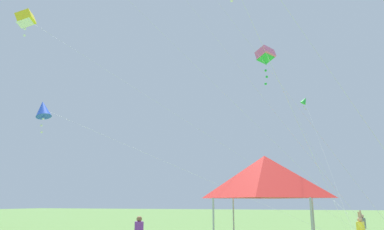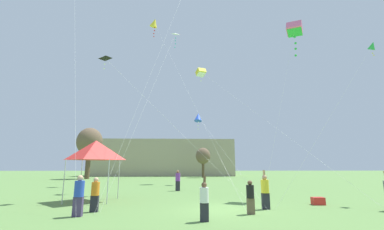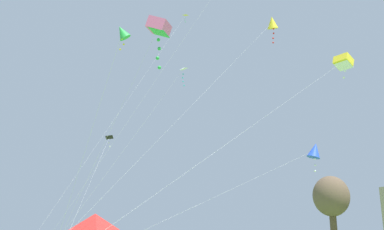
{
  "view_description": "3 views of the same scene",
  "coord_description": "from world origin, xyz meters",
  "px_view_note": "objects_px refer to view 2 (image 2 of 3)",
  "views": [
    {
      "loc": [
        -18.87,
        1.78,
        2.38
      ],
      "look_at": [
        0.18,
        8.13,
        7.07
      ],
      "focal_mm": 35.0,
      "sensor_mm": 36.0,
      "label": 1
    },
    {
      "loc": [
        -2.11,
        -13.37,
        2.12
      ],
      "look_at": [
        -1.24,
        10.56,
        6.9
      ],
      "focal_mm": 24.0,
      "sensor_mm": 36.0,
      "label": 2
    },
    {
      "loc": [
        26.22,
        0.38,
        2.8
      ],
      "look_at": [
        -2.21,
        9.23,
        10.56
      ],
      "focal_mm": 40.0,
      "sensor_mm": 36.0,
      "label": 3
    }
  ],
  "objects_px": {
    "person_yellow_shirt": "(265,190)",
    "kite_yellow_box_3": "(201,72)",
    "kite_pink_box_2": "(294,29)",
    "kite_black_delta_7": "(106,59)",
    "person_black_shirt": "(250,196)",
    "kite_blue_diamond_0": "(198,117)",
    "person_orange_shirt": "(95,193)",
    "kite_white_delta_4": "(175,36)",
    "festival_tent": "(96,150)",
    "person_blue_shirt": "(79,194)",
    "person_white_shirt": "(204,199)",
    "kite_yellow_diamond_1": "(154,23)",
    "cooler_box": "(318,201)",
    "person_purple_shirt": "(178,180)",
    "kite_green_diamond_8": "(372,46)"
  },
  "relations": [
    {
      "from": "kite_pink_box_2",
      "to": "kite_black_delta_7",
      "type": "height_order",
      "value": "kite_pink_box_2"
    },
    {
      "from": "festival_tent",
      "to": "person_orange_shirt",
      "type": "relative_size",
      "value": 2.35
    },
    {
      "from": "person_yellow_shirt",
      "to": "kite_yellow_box_3",
      "type": "xyz_separation_m",
      "value": [
        -1.7,
        20.64,
        14.08
      ]
    },
    {
      "from": "cooler_box",
      "to": "person_purple_shirt",
      "type": "distance_m",
      "value": 11.68
    },
    {
      "from": "kite_black_delta_7",
      "to": "kite_blue_diamond_0",
      "type": "bearing_deg",
      "value": 61.91
    },
    {
      "from": "festival_tent",
      "to": "kite_blue_diamond_0",
      "type": "xyz_separation_m",
      "value": [
        7.44,
        14.61,
        4.97
      ]
    },
    {
      "from": "cooler_box",
      "to": "kite_yellow_diamond_1",
      "type": "height_order",
      "value": "kite_yellow_diamond_1"
    },
    {
      "from": "kite_yellow_diamond_1",
      "to": "kite_black_delta_7",
      "type": "bearing_deg",
      "value": -96.27
    },
    {
      "from": "festival_tent",
      "to": "kite_yellow_box_3",
      "type": "bearing_deg",
      "value": 65.17
    },
    {
      "from": "person_blue_shirt",
      "to": "person_black_shirt",
      "type": "height_order",
      "value": "person_blue_shirt"
    },
    {
      "from": "person_yellow_shirt",
      "to": "kite_blue_diamond_0",
      "type": "bearing_deg",
      "value": -92.98
    },
    {
      "from": "kite_yellow_box_3",
      "to": "kite_white_delta_4",
      "type": "xyz_separation_m",
      "value": [
        -3.28,
        -11.95,
        -0.97
      ]
    },
    {
      "from": "person_black_shirt",
      "to": "person_white_shirt",
      "type": "bearing_deg",
      "value": 159.65
    },
    {
      "from": "cooler_box",
      "to": "kite_blue_diamond_0",
      "type": "height_order",
      "value": "kite_blue_diamond_0"
    },
    {
      "from": "person_purple_shirt",
      "to": "person_white_shirt",
      "type": "relative_size",
      "value": 1.02
    },
    {
      "from": "festival_tent",
      "to": "kite_blue_diamond_0",
      "type": "bearing_deg",
      "value": 63.01
    },
    {
      "from": "person_yellow_shirt",
      "to": "kite_black_delta_7",
      "type": "distance_m",
      "value": 13.6
    },
    {
      "from": "person_blue_shirt",
      "to": "kite_green_diamond_8",
      "type": "distance_m",
      "value": 19.99
    },
    {
      "from": "person_yellow_shirt",
      "to": "festival_tent",
      "type": "bearing_deg",
      "value": -28.98
    },
    {
      "from": "cooler_box",
      "to": "kite_yellow_diamond_1",
      "type": "distance_m",
      "value": 29.17
    },
    {
      "from": "person_blue_shirt",
      "to": "kite_white_delta_4",
      "type": "distance_m",
      "value": 17.06
    },
    {
      "from": "kite_yellow_diamond_1",
      "to": "kite_yellow_box_3",
      "type": "height_order",
      "value": "kite_yellow_diamond_1"
    },
    {
      "from": "festival_tent",
      "to": "person_orange_shirt",
      "type": "height_order",
      "value": "festival_tent"
    },
    {
      "from": "person_orange_shirt",
      "to": "kite_white_delta_4",
      "type": "height_order",
      "value": "kite_white_delta_4"
    },
    {
      "from": "kite_yellow_box_3",
      "to": "festival_tent",
      "type": "bearing_deg",
      "value": -114.83
    },
    {
      "from": "person_blue_shirt",
      "to": "kite_pink_box_2",
      "type": "bearing_deg",
      "value": 94.92
    },
    {
      "from": "kite_black_delta_7",
      "to": "kite_yellow_box_3",
      "type": "bearing_deg",
      "value": 64.31
    },
    {
      "from": "person_blue_shirt",
      "to": "kite_blue_diamond_0",
      "type": "relative_size",
      "value": 0.09
    },
    {
      "from": "person_yellow_shirt",
      "to": "kite_green_diamond_8",
      "type": "height_order",
      "value": "kite_green_diamond_8"
    },
    {
      "from": "person_yellow_shirt",
      "to": "person_orange_shirt",
      "type": "xyz_separation_m",
      "value": [
        -8.34,
        -0.48,
        -0.07
      ]
    },
    {
      "from": "person_black_shirt",
      "to": "kite_blue_diamond_0",
      "type": "xyz_separation_m",
      "value": [
        -1.18,
        19.23,
        7.29
      ]
    },
    {
      "from": "person_orange_shirt",
      "to": "kite_yellow_diamond_1",
      "type": "distance_m",
      "value": 27.54
    },
    {
      "from": "person_blue_shirt",
      "to": "kite_black_delta_7",
      "type": "bearing_deg",
      "value": 169.38
    },
    {
      "from": "cooler_box",
      "to": "kite_yellow_diamond_1",
      "type": "bearing_deg",
      "value": 124.32
    },
    {
      "from": "person_blue_shirt",
      "to": "kite_yellow_diamond_1",
      "type": "height_order",
      "value": "kite_yellow_diamond_1"
    },
    {
      "from": "person_black_shirt",
      "to": "kite_pink_box_2",
      "type": "bearing_deg",
      "value": -6.45
    },
    {
      "from": "person_black_shirt",
      "to": "person_yellow_shirt",
      "type": "height_order",
      "value": "person_yellow_shirt"
    },
    {
      "from": "person_blue_shirt",
      "to": "kite_yellow_box_3",
      "type": "relative_size",
      "value": 0.08
    },
    {
      "from": "cooler_box",
      "to": "kite_green_diamond_8",
      "type": "distance_m",
      "value": 11.26
    },
    {
      "from": "cooler_box",
      "to": "person_yellow_shirt",
      "type": "relative_size",
      "value": 0.34
    },
    {
      "from": "cooler_box",
      "to": "person_blue_shirt",
      "type": "xyz_separation_m",
      "value": [
        -12.07,
        -2.97,
        0.73
      ]
    },
    {
      "from": "cooler_box",
      "to": "kite_pink_box_2",
      "type": "bearing_deg",
      "value": 71.65
    },
    {
      "from": "person_black_shirt",
      "to": "person_orange_shirt",
      "type": "bearing_deg",
      "value": 119.72
    },
    {
      "from": "person_black_shirt",
      "to": "person_white_shirt",
      "type": "distance_m",
      "value": 2.66
    },
    {
      "from": "kite_black_delta_7",
      "to": "person_white_shirt",
      "type": "bearing_deg",
      "value": -46.96
    },
    {
      "from": "kite_black_delta_7",
      "to": "person_black_shirt",
      "type": "bearing_deg",
      "value": -31.95
    },
    {
      "from": "person_yellow_shirt",
      "to": "kite_black_delta_7",
      "type": "xyz_separation_m",
      "value": [
        -9.68,
        4.03,
        8.66
      ]
    },
    {
      "from": "person_purple_shirt",
      "to": "kite_yellow_box_3",
      "type": "bearing_deg",
      "value": 152.7
    },
    {
      "from": "kite_blue_diamond_0",
      "to": "person_yellow_shirt",
      "type": "bearing_deg",
      "value": -82.74
    },
    {
      "from": "kite_yellow_box_3",
      "to": "kite_pink_box_2",
      "type": "bearing_deg",
      "value": -68.62
    }
  ]
}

